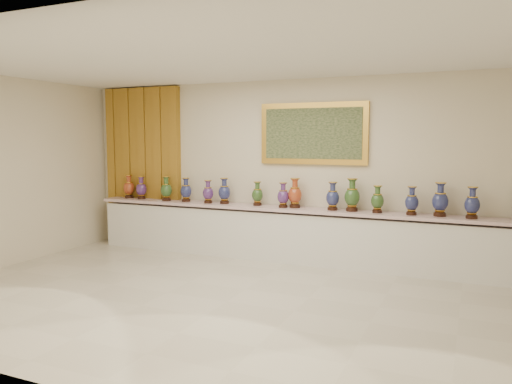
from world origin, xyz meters
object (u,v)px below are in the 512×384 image
(vase_2, at_px, (166,190))
(counter, at_px, (289,235))
(vase_1, at_px, (141,189))
(vase_0, at_px, (129,188))

(vase_2, bearing_deg, counter, 1.27)
(vase_2, bearing_deg, vase_1, 175.61)
(counter, bearing_deg, vase_0, 179.70)
(counter, bearing_deg, vase_2, -178.73)
(counter, height_order, vase_0, vase_0)
(vase_1, bearing_deg, vase_2, -4.39)
(counter, relative_size, vase_2, 16.26)
(counter, distance_m, vase_2, 2.46)
(vase_1, relative_size, vase_2, 0.95)
(vase_0, xyz_separation_m, vase_2, (0.89, -0.07, 0.00))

